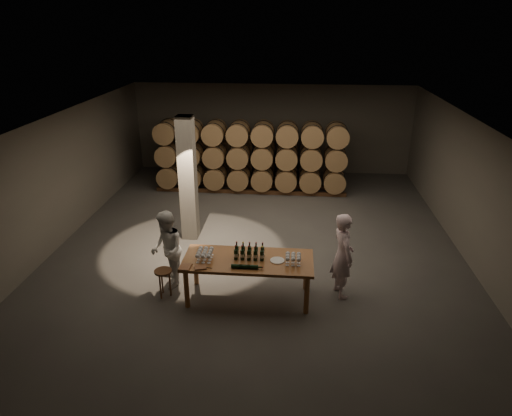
# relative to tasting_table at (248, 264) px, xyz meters

# --- Properties ---
(room) EXTENTS (12.00, 12.00, 12.00)m
(room) POSITION_rel_tasting_table_xyz_m (-1.80, 2.70, 0.80)
(room) COLOR #504D4B
(room) RESTS_ON ground
(tasting_table) EXTENTS (2.60, 1.10, 0.90)m
(tasting_table) POSITION_rel_tasting_table_xyz_m (0.00, 0.00, 0.00)
(tasting_table) COLOR brown
(tasting_table) RESTS_ON ground
(barrel_stack_back) EXTENTS (5.48, 0.95, 1.57)m
(barrel_stack_back) POSITION_rel_tasting_table_xyz_m (-0.96, 7.70, 0.03)
(barrel_stack_back) COLOR brown
(barrel_stack_back) RESTS_ON ground
(barrel_stack_front) EXTENTS (6.26, 0.95, 2.31)m
(barrel_stack_front) POSITION_rel_tasting_table_xyz_m (-0.57, 6.30, 0.40)
(barrel_stack_front) COLOR brown
(barrel_stack_front) RESTS_ON ground
(bottle_cluster) EXTENTS (0.60, 0.23, 0.32)m
(bottle_cluster) POSITION_rel_tasting_table_xyz_m (0.02, 0.05, 0.22)
(bottle_cluster) COLOR black
(bottle_cluster) RESTS_ON tasting_table
(lying_bottles) EXTENTS (0.62, 0.08, 0.08)m
(lying_bottles) POSITION_rel_tasting_table_xyz_m (-0.02, -0.36, 0.14)
(lying_bottles) COLOR black
(lying_bottles) RESTS_ON tasting_table
(glass_cluster_left) EXTENTS (0.31, 0.42, 0.19)m
(glass_cluster_left) POSITION_rel_tasting_table_xyz_m (-0.87, -0.05, 0.24)
(glass_cluster_left) COLOR silver
(glass_cluster_left) RESTS_ON tasting_table
(glass_cluster_right) EXTENTS (0.31, 0.31, 0.18)m
(glass_cluster_right) POSITION_rel_tasting_table_xyz_m (0.90, -0.06, 0.24)
(glass_cluster_right) COLOR silver
(glass_cluster_right) RESTS_ON tasting_table
(plate) EXTENTS (0.29, 0.29, 0.02)m
(plate) POSITION_rel_tasting_table_xyz_m (0.58, -0.01, 0.11)
(plate) COLOR silver
(plate) RESTS_ON tasting_table
(notebook_near) EXTENTS (0.27, 0.24, 0.03)m
(notebook_near) POSITION_rel_tasting_table_xyz_m (-0.88, -0.42, 0.12)
(notebook_near) COLOR brown
(notebook_near) RESTS_ON tasting_table
(notebook_corner) EXTENTS (0.23, 0.28, 0.02)m
(notebook_corner) POSITION_rel_tasting_table_xyz_m (-1.18, -0.42, 0.12)
(notebook_corner) COLOR brown
(notebook_corner) RESTS_ON tasting_table
(pen) EXTENTS (0.16, 0.03, 0.01)m
(pen) POSITION_rel_tasting_table_xyz_m (-0.73, -0.41, 0.11)
(pen) COLOR black
(pen) RESTS_ON tasting_table
(stool) EXTENTS (0.36, 0.36, 0.60)m
(stool) POSITION_rel_tasting_table_xyz_m (-1.74, -0.09, -0.30)
(stool) COLOR brown
(stool) RESTS_ON ground
(person_man) EXTENTS (0.61, 0.76, 1.83)m
(person_man) POSITION_rel_tasting_table_xyz_m (1.89, 0.31, 0.12)
(person_man) COLOR silver
(person_man) RESTS_ON ground
(person_woman) EXTENTS (0.90, 1.00, 1.69)m
(person_woman) POSITION_rel_tasting_table_xyz_m (-1.76, 0.36, 0.05)
(person_woman) COLOR silver
(person_woman) RESTS_ON ground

